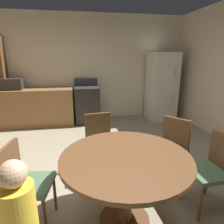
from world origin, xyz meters
The scene contains 11 objects.
ground_plane centered at (0.00, 0.00, 0.00)m, with size 14.00×14.00×0.00m, color gray.
wall_back centered at (0.00, 3.12, 1.35)m, with size 5.41×0.12×2.70m, color beige.
kitchen_counter centered at (-1.41, 2.72, 0.45)m, with size 1.98×0.60×0.90m, color olive.
oven_range centered at (-0.08, 2.73, 0.47)m, with size 0.60×0.60×1.10m.
refrigerator centered at (1.90, 2.67, 0.88)m, with size 0.68×0.68×1.76m.
microwave centered at (-1.79, 2.72, 1.03)m, with size 0.44×0.32×0.26m, color #2D2B28.
dining_table centered at (0.12, -0.60, 0.61)m, with size 1.25×1.25×0.76m.
chair_north centered at (-0.02, 0.39, 0.50)m, with size 0.45×0.45×0.87m.
chair_east centered at (1.12, -0.54, 0.50)m, with size 0.42×0.42×0.87m.
chair_northeast centered at (0.91, 0.02, 0.50)m, with size 0.56×0.56×0.87m.
chair_west centered at (-0.86, -0.43, 0.50)m, with size 0.46×0.46×0.87m.
Camera 1 is at (-0.30, -2.22, 1.67)m, focal length 31.52 mm.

